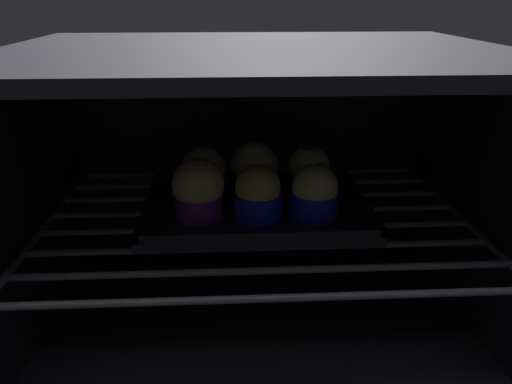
# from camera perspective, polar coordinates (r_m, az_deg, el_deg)

# --- Properties ---
(oven_cavity) EXTENTS (0.59, 0.47, 0.37)m
(oven_cavity) POSITION_cam_1_polar(r_m,az_deg,el_deg) (0.71, -0.15, 0.88)
(oven_cavity) COLOR black
(oven_cavity) RESTS_ON ground
(oven_rack) EXTENTS (0.55, 0.42, 0.01)m
(oven_rack) POSITION_cam_1_polar(r_m,az_deg,el_deg) (0.69, 0.05, -2.99)
(oven_rack) COLOR #51515B
(oven_rack) RESTS_ON oven_cavity
(baking_tray) EXTENTS (0.29, 0.22, 0.02)m
(baking_tray) POSITION_cam_1_polar(r_m,az_deg,el_deg) (0.69, 0.00, -1.83)
(baking_tray) COLOR black
(baking_tray) RESTS_ON oven_rack
(muffin_row0_col0) EXTENTS (0.06, 0.06, 0.07)m
(muffin_row0_col0) POSITION_cam_1_polar(r_m,az_deg,el_deg) (0.65, -6.29, 0.16)
(muffin_row0_col0) COLOR #7A238C
(muffin_row0_col0) RESTS_ON baking_tray
(muffin_row0_col1) EXTENTS (0.06, 0.06, 0.07)m
(muffin_row0_col1) POSITION_cam_1_polar(r_m,az_deg,el_deg) (0.64, -0.12, -0.26)
(muffin_row0_col1) COLOR #1928B7
(muffin_row0_col1) RESTS_ON baking_tray
(muffin_row0_col2) EXTENTS (0.06, 0.06, 0.07)m
(muffin_row0_col2) POSITION_cam_1_polar(r_m,az_deg,el_deg) (0.65, 6.40, -0.10)
(muffin_row0_col2) COLOR #1928B7
(muffin_row0_col2) RESTS_ON baking_tray
(muffin_row1_col0) EXTENTS (0.06, 0.06, 0.07)m
(muffin_row1_col0) POSITION_cam_1_polar(r_m,az_deg,el_deg) (0.71, -5.69, 1.96)
(muffin_row1_col0) COLOR #1928B7
(muffin_row1_col0) RESTS_ON baking_tray
(muffin_row1_col1) EXTENTS (0.06, 0.06, 0.08)m
(muffin_row1_col1) POSITION_cam_1_polar(r_m,az_deg,el_deg) (0.71, -0.45, 2.31)
(muffin_row1_col1) COLOR #1928B7
(muffin_row1_col1) RESTS_ON baking_tray
(muffin_row1_col2) EXTENTS (0.06, 0.06, 0.07)m
(muffin_row1_col2) POSITION_cam_1_polar(r_m,az_deg,el_deg) (0.72, 5.71, 2.18)
(muffin_row1_col2) COLOR #0C8C84
(muffin_row1_col2) RESTS_ON baking_tray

